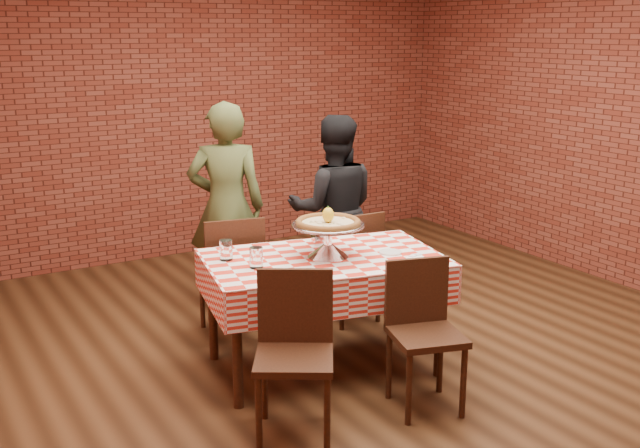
{
  "coord_description": "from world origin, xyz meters",
  "views": [
    {
      "loc": [
        -2.74,
        -3.96,
        2.17
      ],
      "look_at": [
        -0.31,
        0.12,
        0.95
      ],
      "focal_mm": 42.8,
      "sensor_mm": 36.0,
      "label": 1
    }
  ],
  "objects_px": {
    "pizza": "(328,223)",
    "diner_olive": "(226,207)",
    "chair_far_left": "(230,275)",
    "water_glass_right": "(226,250)",
    "chair_near_right": "(427,339)",
    "water_glass_left": "(256,258)",
    "chair_far_right": "(349,265)",
    "table": "(323,313)",
    "diner_black": "(333,209)",
    "chair_near_left": "(294,359)",
    "pizza_stand": "(328,240)",
    "condiment_caddy": "(320,234)"
  },
  "relations": [
    {
      "from": "water_glass_right",
      "to": "chair_far_left",
      "type": "distance_m",
      "value": 0.74
    },
    {
      "from": "chair_near_left",
      "to": "condiment_caddy",
      "type": "bearing_deg",
      "value": 83.99
    },
    {
      "from": "pizza_stand",
      "to": "diner_olive",
      "type": "relative_size",
      "value": 0.29
    },
    {
      "from": "chair_near_left",
      "to": "chair_near_right",
      "type": "xyz_separation_m",
      "value": [
        0.81,
        -0.12,
        -0.01
      ]
    },
    {
      "from": "table",
      "to": "chair_far_left",
      "type": "xyz_separation_m",
      "value": [
        -0.28,
        0.83,
        0.08
      ]
    },
    {
      "from": "pizza",
      "to": "chair_near_left",
      "type": "relative_size",
      "value": 0.46
    },
    {
      "from": "table",
      "to": "chair_far_right",
      "type": "height_order",
      "value": "chair_far_right"
    },
    {
      "from": "condiment_caddy",
      "to": "chair_near_left",
      "type": "height_order",
      "value": "chair_near_left"
    },
    {
      "from": "water_glass_right",
      "to": "diner_olive",
      "type": "xyz_separation_m",
      "value": [
        0.49,
        1.1,
        -0.0
      ]
    },
    {
      "from": "water_glass_right",
      "to": "chair_far_left",
      "type": "height_order",
      "value": "chair_far_left"
    },
    {
      "from": "pizza_stand",
      "to": "chair_near_left",
      "type": "height_order",
      "value": "pizza_stand"
    },
    {
      "from": "chair_far_left",
      "to": "water_glass_right",
      "type": "bearing_deg",
      "value": 76.31
    },
    {
      "from": "pizza_stand",
      "to": "water_glass_right",
      "type": "distance_m",
      "value": 0.65
    },
    {
      "from": "chair_near_left",
      "to": "diner_olive",
      "type": "distance_m",
      "value": 2.13
    },
    {
      "from": "water_glass_right",
      "to": "diner_olive",
      "type": "height_order",
      "value": "diner_olive"
    },
    {
      "from": "pizza",
      "to": "diner_olive",
      "type": "relative_size",
      "value": 0.25
    },
    {
      "from": "water_glass_right",
      "to": "chair_far_left",
      "type": "xyz_separation_m",
      "value": [
        0.28,
        0.57,
        -0.37
      ]
    },
    {
      "from": "chair_far_left",
      "to": "diner_black",
      "type": "relative_size",
      "value": 0.59
    },
    {
      "from": "chair_near_left",
      "to": "chair_far_right",
      "type": "xyz_separation_m",
      "value": [
        1.2,
        1.3,
        -0.02
      ]
    },
    {
      "from": "chair_near_right",
      "to": "diner_black",
      "type": "relative_size",
      "value": 0.57
    },
    {
      "from": "table",
      "to": "water_glass_left",
      "type": "bearing_deg",
      "value": 178.17
    },
    {
      "from": "chair_near_right",
      "to": "diner_olive",
      "type": "xyz_separation_m",
      "value": [
        -0.29,
        2.15,
        0.39
      ]
    },
    {
      "from": "pizza_stand",
      "to": "chair_near_left",
      "type": "bearing_deg",
      "value": -132.9
    },
    {
      "from": "pizza",
      "to": "water_glass_left",
      "type": "xyz_separation_m",
      "value": [
        -0.5,
        0.02,
        -0.15
      ]
    },
    {
      "from": "pizza_stand",
      "to": "water_glass_right",
      "type": "height_order",
      "value": "pizza_stand"
    },
    {
      "from": "chair_near_left",
      "to": "pizza",
      "type": "bearing_deg",
      "value": 78.53
    },
    {
      "from": "water_glass_right",
      "to": "chair_near_left",
      "type": "height_order",
      "value": "chair_near_left"
    },
    {
      "from": "condiment_caddy",
      "to": "water_glass_left",
      "type": "bearing_deg",
      "value": -146.55
    },
    {
      "from": "water_glass_left",
      "to": "condiment_caddy",
      "type": "distance_m",
      "value": 0.66
    },
    {
      "from": "diner_black",
      "to": "table",
      "type": "bearing_deg",
      "value": 82.3
    },
    {
      "from": "condiment_caddy",
      "to": "diner_olive",
      "type": "xyz_separation_m",
      "value": [
        -0.2,
        1.09,
        -0.0
      ]
    },
    {
      "from": "water_glass_left",
      "to": "water_glass_right",
      "type": "bearing_deg",
      "value": 110.49
    },
    {
      "from": "chair_near_right",
      "to": "chair_far_right",
      "type": "xyz_separation_m",
      "value": [
        0.39,
        1.42,
        -0.0
      ]
    },
    {
      "from": "water_glass_right",
      "to": "chair_near_right",
      "type": "height_order",
      "value": "water_glass_right"
    },
    {
      "from": "water_glass_left",
      "to": "chair_near_left",
      "type": "height_order",
      "value": "chair_near_left"
    },
    {
      "from": "water_glass_left",
      "to": "chair_near_left",
      "type": "relative_size",
      "value": 0.14
    },
    {
      "from": "chair_far_left",
      "to": "diner_olive",
      "type": "height_order",
      "value": "diner_olive"
    },
    {
      "from": "condiment_caddy",
      "to": "pizza",
      "type": "bearing_deg",
      "value": -100.34
    },
    {
      "from": "water_glass_left",
      "to": "chair_far_right",
      "type": "height_order",
      "value": "water_glass_left"
    },
    {
      "from": "diner_olive",
      "to": "chair_near_left",
      "type": "bearing_deg",
      "value": 100.07
    },
    {
      "from": "pizza",
      "to": "chair_far_right",
      "type": "height_order",
      "value": "pizza"
    },
    {
      "from": "water_glass_right",
      "to": "chair_near_right",
      "type": "distance_m",
      "value": 1.36
    },
    {
      "from": "pizza",
      "to": "diner_olive",
      "type": "height_order",
      "value": "diner_olive"
    },
    {
      "from": "chair_near_left",
      "to": "diner_black",
      "type": "xyz_separation_m",
      "value": [
        1.32,
        1.74,
        0.31
      ]
    },
    {
      "from": "chair_far_left",
      "to": "diner_olive",
      "type": "bearing_deg",
      "value": -100.06
    },
    {
      "from": "condiment_caddy",
      "to": "chair_near_right",
      "type": "bearing_deg",
      "value": -75.17
    },
    {
      "from": "condiment_caddy",
      "to": "pizza_stand",
      "type": "bearing_deg",
      "value": -100.34
    },
    {
      "from": "pizza_stand",
      "to": "chair_far_right",
      "type": "distance_m",
      "value": 0.97
    },
    {
      "from": "water_glass_right",
      "to": "diner_olive",
      "type": "distance_m",
      "value": 1.21
    },
    {
      "from": "water_glass_left",
      "to": "chair_far_left",
      "type": "height_order",
      "value": "chair_far_left"
    }
  ]
}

